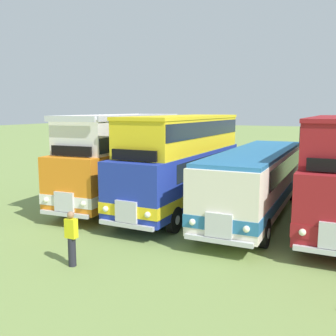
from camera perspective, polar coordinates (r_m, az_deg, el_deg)
name	(u,v)px	position (r m, az deg, el deg)	size (l,w,h in m)	color
bus_first_in_row	(124,157)	(20.09, -6.56, 1.67)	(3.06, 10.11, 4.52)	orange
bus_second_in_row	(182,159)	(18.18, 2.14, 1.34)	(2.81, 9.80, 4.49)	#1E339E
bus_third_in_row	(257,177)	(17.81, 13.08, -1.33)	(2.64, 11.40, 2.99)	silver
marshal_person	(72,238)	(12.31, -14.07, -10.03)	(0.36, 0.24, 1.73)	#23232D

